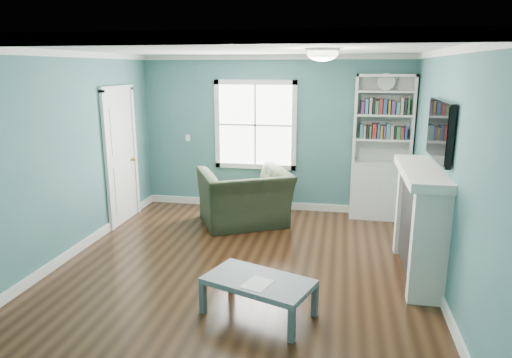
# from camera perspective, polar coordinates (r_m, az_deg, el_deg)

# --- Properties ---
(floor) EXTENTS (5.00, 5.00, 0.00)m
(floor) POSITION_cam_1_polar(r_m,az_deg,el_deg) (5.72, -1.85, -11.00)
(floor) COLOR black
(floor) RESTS_ON ground
(room_walls) EXTENTS (5.00, 5.00, 5.00)m
(room_walls) POSITION_cam_1_polar(r_m,az_deg,el_deg) (5.26, -1.98, 4.85)
(room_walls) COLOR #39686A
(room_walls) RESTS_ON ground
(trim) EXTENTS (4.50, 5.00, 2.60)m
(trim) POSITION_cam_1_polar(r_m,az_deg,el_deg) (5.32, -1.95, 1.18)
(trim) COLOR white
(trim) RESTS_ON ground
(window) EXTENTS (1.40, 0.06, 1.50)m
(window) POSITION_cam_1_polar(r_m,az_deg,el_deg) (7.75, -0.09, 6.76)
(window) COLOR white
(window) RESTS_ON room_walls
(bookshelf) EXTENTS (0.90, 0.35, 2.31)m
(bookshelf) POSITION_cam_1_polar(r_m,az_deg,el_deg) (7.54, 15.29, 2.02)
(bookshelf) COLOR silver
(bookshelf) RESTS_ON ground
(fireplace) EXTENTS (0.44, 1.58, 1.30)m
(fireplace) POSITION_cam_1_polar(r_m,az_deg,el_deg) (5.63, 19.80, -5.29)
(fireplace) COLOR black
(fireplace) RESTS_ON ground
(tv) EXTENTS (0.06, 1.10, 0.65)m
(tv) POSITION_cam_1_polar(r_m,az_deg,el_deg) (5.41, 22.00, 5.65)
(tv) COLOR black
(tv) RESTS_ON fireplace
(door) EXTENTS (0.12, 0.98, 2.17)m
(door) POSITION_cam_1_polar(r_m,az_deg,el_deg) (7.41, -16.50, 2.92)
(door) COLOR silver
(door) RESTS_ON ground
(ceiling_fixture) EXTENTS (0.38, 0.38, 0.15)m
(ceiling_fixture) POSITION_cam_1_polar(r_m,az_deg,el_deg) (5.17, 8.32, 15.33)
(ceiling_fixture) COLOR white
(ceiling_fixture) RESTS_ON room_walls
(light_switch) EXTENTS (0.08, 0.01, 0.12)m
(light_switch) POSITION_cam_1_polar(r_m,az_deg,el_deg) (8.09, -8.50, 5.12)
(light_switch) COLOR white
(light_switch) RESTS_ON room_walls
(recliner) EXTENTS (1.56, 1.36, 1.15)m
(recliner) POSITION_cam_1_polar(r_m,az_deg,el_deg) (7.06, -1.44, -1.19)
(recliner) COLOR black
(recliner) RESTS_ON ground
(coffee_table) EXTENTS (1.17, 0.89, 0.38)m
(coffee_table) POSITION_cam_1_polar(r_m,az_deg,el_deg) (4.59, 0.31, -12.97)
(coffee_table) COLOR #495358
(coffee_table) RESTS_ON ground
(paper_sheet) EXTENTS (0.31, 0.35, 0.00)m
(paper_sheet) POSITION_cam_1_polar(r_m,az_deg,el_deg) (4.48, 0.17, -12.95)
(paper_sheet) COLOR white
(paper_sheet) RESTS_ON coffee_table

